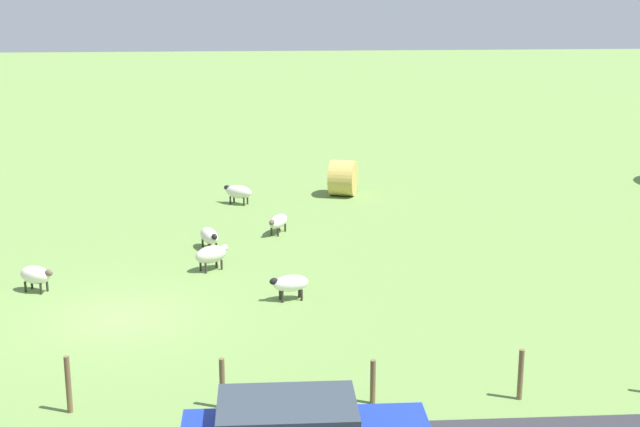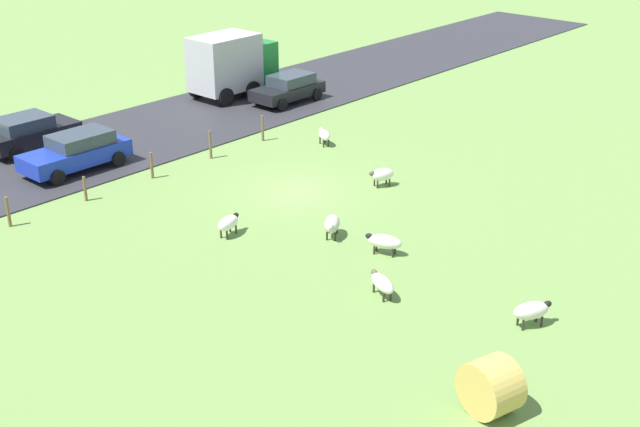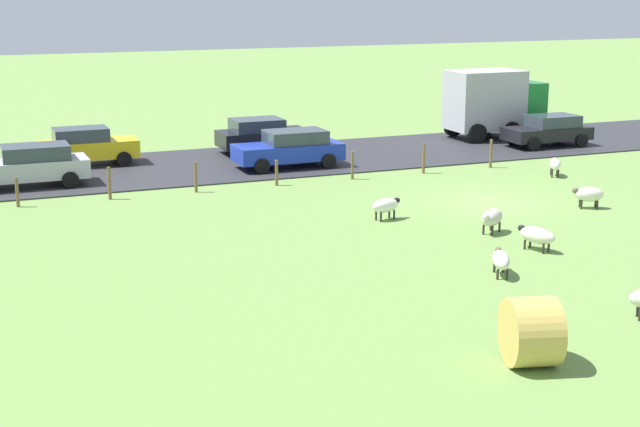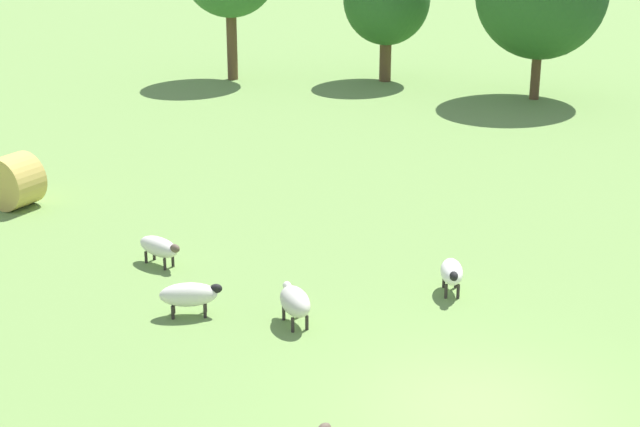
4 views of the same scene
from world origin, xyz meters
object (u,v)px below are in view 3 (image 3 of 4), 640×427
sheep_2 (537,235)px  sheep_6 (589,194)px  car_3 (29,165)px  sheep_0 (555,164)px  car_1 (549,130)px  car_7 (87,146)px  car_5 (290,148)px  truck_0 (493,102)px  sheep_3 (386,205)px  car_6 (262,135)px  hay_bale_0 (531,332)px  sheep_5 (492,218)px  sheep_1 (501,260)px

sheep_2 → sheep_6: sheep_6 is taller
car_3 → sheep_0: bearing=-105.9°
car_1 → car_7: (3.31, 21.44, 0.07)m
car_5 → truck_0: bearing=-73.9°
car_1 → car_3: 24.17m
sheep_3 → sheep_6: sheep_6 is taller
sheep_0 → car_6: size_ratio=0.26×
car_3 → car_5: size_ratio=1.00×
hay_bale_0 → truck_0: size_ratio=0.31×
sheep_2 → sheep_5: 2.23m
sheep_5 → car_1: size_ratio=0.28×
sheep_3 → car_7: car_7 is taller
sheep_5 → sheep_1: bearing=151.2°
sheep_1 → car_3: bearing=33.1°
sheep_6 → hay_bale_0: 14.93m
sheep_5 → sheep_6: bearing=-71.7°
sheep_5 → car_7: (16.19, 10.25, 0.39)m
sheep_1 → car_5: bearing=0.3°
sheep_2 → car_5: bearing=9.4°
sheep_5 → car_1: (12.88, -11.19, 0.32)m
truck_0 → car_6: 12.28m
car_3 → sheep_2: bearing=-138.4°
sheep_0 → car_3: car_3 is taller
sheep_1 → car_3: 19.77m
sheep_2 → truck_0: truck_0 is taller
truck_0 → car_1: 3.53m
sheep_3 → sheep_6: bearing=-99.1°
sheep_1 → car_3: car_3 is taller
sheep_2 → sheep_3: (5.05, 2.54, 0.03)m
sheep_5 → car_5: (12.50, 2.25, 0.37)m
sheep_1 → car_3: (16.55, 10.81, 0.45)m
sheep_1 → car_1: size_ratio=0.31×
sheep_6 → car_6: bearing=26.3°
sheep_0 → sheep_1: 14.31m
sheep_2 → car_7: size_ratio=0.32×
car_7 → car_6: bearing=-88.9°
truck_0 → sheep_6: bearing=160.9°
car_6 → car_7: bearing=91.1°
sheep_6 → hay_bale_0: (-11.12, 9.96, 0.22)m
sheep_1 → hay_bale_0: size_ratio=0.89×
car_3 → car_7: (3.59, -2.72, 0.01)m
hay_bale_0 → car_6: (25.80, -2.71, 0.15)m
hay_bale_0 → car_7: 26.19m
sheep_0 → car_3: bearing=74.1°
car_7 → sheep_3: bearing=-149.5°
car_7 → car_1: bearing=-98.8°
sheep_0 → sheep_1: size_ratio=0.84×
sheep_2 → car_5: car_5 is taller
sheep_0 → sheep_2: (-9.04, 7.10, -0.03)m
sheep_1 → sheep_3: sheep_3 is taller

